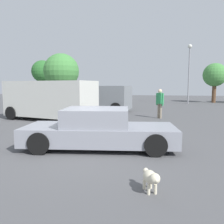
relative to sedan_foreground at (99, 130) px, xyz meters
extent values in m
plane|color=#515154|center=(-0.25, -0.23, -0.57)|extent=(80.00, 80.00, 0.00)
cube|color=gray|center=(0.03, 0.00, -0.14)|extent=(4.86, 2.37, 0.54)
cube|color=gray|center=(-0.07, -0.01, 0.40)|extent=(2.16, 1.87, 0.55)
cube|color=slate|center=(0.85, 0.11, 0.40)|extent=(0.26, 1.49, 0.46)
cube|color=slate|center=(-0.99, -0.13, 0.40)|extent=(0.26, 1.49, 0.46)
cylinder|color=black|center=(1.54, 1.04, -0.25)|extent=(0.66, 0.30, 0.64)
cylinder|color=black|center=(1.76, -0.60, -0.25)|extent=(0.66, 0.30, 0.64)
cylinder|color=black|center=(-1.70, 0.61, -0.25)|extent=(0.66, 0.30, 0.64)
cylinder|color=black|center=(-1.48, -1.04, -0.25)|extent=(0.66, 0.30, 0.64)
ellipsoid|color=beige|center=(1.67, -2.74, -0.29)|extent=(0.36, 0.43, 0.23)
sphere|color=beige|center=(1.76, -2.96, -0.23)|extent=(0.19, 0.19, 0.19)
sphere|color=beige|center=(1.78, -3.02, -0.23)|extent=(0.08, 0.08, 0.08)
cylinder|color=beige|center=(1.77, -2.83, -0.48)|extent=(0.06, 0.06, 0.18)
cylinder|color=beige|center=(1.65, -2.88, -0.48)|extent=(0.06, 0.06, 0.18)
cylinder|color=beige|center=(1.68, -2.61, -0.48)|extent=(0.06, 0.06, 0.18)
cylinder|color=beige|center=(1.56, -2.66, -0.48)|extent=(0.06, 0.06, 0.18)
sphere|color=beige|center=(1.58, -2.54, -0.26)|extent=(0.11, 0.11, 0.11)
cube|color=silver|center=(-4.19, 5.17, 0.64)|extent=(5.56, 3.14, 1.98)
cube|color=slate|center=(-6.70, 5.78, 1.07)|extent=(0.44, 1.62, 0.79)
cylinder|color=black|center=(-6.38, 4.75, -0.19)|extent=(0.80, 0.42, 0.76)
cylinder|color=black|center=(-5.94, 6.55, -0.19)|extent=(0.80, 0.42, 0.76)
cylinder|color=black|center=(-2.44, 3.79, -0.19)|extent=(0.80, 0.42, 0.76)
cylinder|color=black|center=(-2.00, 5.59, -0.19)|extent=(0.80, 0.42, 0.76)
cube|color=gray|center=(-2.62, 9.58, 0.51)|extent=(5.18, 2.79, 1.69)
cube|color=slate|center=(-5.01, 9.98, 0.88)|extent=(0.33, 1.68, 0.68)
cylinder|color=black|center=(-4.61, 8.96, -0.17)|extent=(0.83, 0.38, 0.80)
cylinder|color=black|center=(-4.30, 10.82, -0.17)|extent=(0.83, 0.38, 0.80)
cylinder|color=black|center=(-0.94, 8.34, -0.17)|extent=(0.83, 0.38, 0.80)
cylinder|color=black|center=(-0.63, 10.20, -0.17)|extent=(0.83, 0.38, 0.80)
cylinder|color=gray|center=(1.89, 7.01, -0.13)|extent=(0.13, 0.13, 0.88)
cylinder|color=gray|center=(2.01, 6.89, -0.13)|extent=(0.13, 0.13, 0.88)
cube|color=#339959|center=(1.95, 6.95, 0.62)|extent=(0.45, 0.45, 0.62)
cylinder|color=#339959|center=(1.78, 7.13, 0.57)|extent=(0.09, 0.09, 0.73)
cylinder|color=#339959|center=(2.12, 6.78, 0.57)|extent=(0.09, 0.09, 0.73)
sphere|color=beige|center=(1.95, 6.95, 1.05)|extent=(0.24, 0.24, 0.24)
cylinder|color=gray|center=(5.09, 18.80, 2.39)|extent=(0.14, 0.14, 5.91)
sphere|color=silver|center=(5.09, 18.80, 5.47)|extent=(0.44, 0.44, 0.44)
cylinder|color=brown|center=(8.16, 20.88, 0.51)|extent=(0.44, 0.44, 2.17)
sphere|color=#478C42|center=(8.16, 20.88, 2.58)|extent=(2.62, 2.62, 2.62)
cylinder|color=brown|center=(-15.34, 25.53, 0.85)|extent=(0.35, 0.35, 2.85)
sphere|color=#2D6B2D|center=(-15.34, 25.53, 3.52)|extent=(3.33, 3.33, 3.33)
cylinder|color=brown|center=(-7.27, 13.94, 0.46)|extent=(0.42, 0.42, 2.05)
sphere|color=#478C42|center=(-7.27, 13.94, 2.74)|extent=(3.36, 3.36, 3.36)
camera|label=1|loc=(1.76, -6.81, 1.37)|focal=36.46mm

